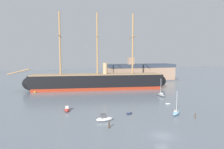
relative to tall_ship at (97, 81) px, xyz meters
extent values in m
plane|color=slate|center=(-0.51, -57.21, -3.81)|extent=(400.00, 400.00, 0.00)
cube|color=maroon|center=(0.00, 0.00, -3.05)|extent=(58.68, 17.80, 1.51)
cube|color=black|center=(0.00, 0.00, 0.40)|extent=(61.12, 18.54, 5.40)
ellipsoid|color=black|center=(-27.45, 4.41, -0.36)|extent=(12.04, 9.78, 6.91)
ellipsoid|color=black|center=(27.46, -4.41, -0.36)|extent=(12.04, 9.78, 6.91)
cube|color=#9E7F5B|center=(0.00, 0.00, 3.26)|extent=(59.81, 17.64, 0.32)
cylinder|color=#A37A4C|center=(-16.41, 2.64, 17.13)|extent=(0.76, 0.76, 28.07)
cylinder|color=#A37A4C|center=(-16.41, 2.64, 20.50)|extent=(2.60, 14.37, 0.30)
cylinder|color=#A37A4C|center=(0.00, 0.00, 17.13)|extent=(0.76, 0.76, 28.07)
cylinder|color=#A37A4C|center=(0.00, 0.00, 20.50)|extent=(2.60, 14.37, 0.30)
cylinder|color=#A37A4C|center=(16.41, -2.64, 17.13)|extent=(0.76, 0.76, 28.07)
cylinder|color=#A37A4C|center=(16.41, -2.64, 20.50)|extent=(2.60, 14.37, 0.30)
cylinder|color=#A37A4C|center=(-34.16, 5.49, 4.85)|extent=(9.52, 2.05, 2.87)
cylinder|color=tan|center=(3.58, -0.58, 5.80)|extent=(2.16, 2.16, 5.40)
ellipsoid|color=silver|center=(-9.05, -44.89, -3.32)|extent=(4.36, 2.11, 0.99)
cube|color=#4C4C51|center=(-9.35, -44.92, -2.53)|extent=(1.38, 1.25, 0.99)
ellipsoid|color=#7FB2D6|center=(10.85, -45.45, -3.35)|extent=(4.66, 4.29, 0.93)
cube|color=#B2ADA3|center=(10.66, -45.61, -2.82)|extent=(1.45, 1.41, 0.49)
cylinder|color=silver|center=(11.03, -45.29, -0.26)|extent=(0.12, 0.12, 5.62)
ellipsoid|color=#1E284C|center=(-1.13, -41.39, -3.58)|extent=(2.11, 1.27, 0.47)
cube|color=beige|center=(-1.13, -41.39, -3.40)|extent=(0.34, 0.75, 0.07)
ellipsoid|color=#B22D28|center=(-16.96, -33.22, -3.41)|extent=(1.66, 3.48, 0.79)
cube|color=beige|center=(-16.95, -32.98, -2.78)|extent=(0.99, 1.10, 0.79)
ellipsoid|color=silver|center=(14.95, -35.17, -3.60)|extent=(1.92, 1.24, 0.42)
cube|color=beige|center=(14.95, -35.17, -3.44)|extent=(0.34, 0.68, 0.06)
ellipsoid|color=gray|center=(19.94, -22.63, -3.31)|extent=(1.96, 5.39, 1.01)
cube|color=beige|center=(19.92, -22.90, -2.74)|extent=(0.97, 1.38, 0.53)
cylinder|color=silver|center=(19.95, -22.37, 0.04)|extent=(0.13, 0.13, 6.09)
ellipsoid|color=gold|center=(-27.45, 0.06, -3.55)|extent=(1.60, 2.40, 0.52)
cube|color=beige|center=(-27.45, 0.06, -3.35)|extent=(0.84, 0.44, 0.08)
ellipsoid|color=#7FB2D6|center=(27.24, -5.26, -3.48)|extent=(3.56, 1.53, 0.66)
cube|color=#4C4C51|center=(27.41, -5.23, -3.11)|extent=(0.94, 0.69, 0.34)
cylinder|color=silver|center=(27.07, -5.28, -1.30)|extent=(0.09, 0.09, 3.97)
ellipsoid|color=gray|center=(0.04, 8.13, -3.46)|extent=(1.90, 3.15, 0.70)
cube|color=#B2ADA3|center=(0.04, 8.13, -3.20)|extent=(1.12, 0.50, 0.11)
cylinder|color=#4C3D2D|center=(13.23, -50.06, -3.12)|extent=(0.27, 0.27, 1.38)
cylinder|color=#423323|center=(-9.40, -49.89, -3.10)|extent=(0.34, 0.34, 1.42)
cube|color=#565659|center=(33.21, 22.42, -3.41)|extent=(43.84, 15.69, 0.80)
cube|color=tan|center=(33.21, 22.42, 0.80)|extent=(39.86, 13.07, 7.62)
cube|color=#333D4C|center=(33.21, 22.42, 5.57)|extent=(40.65, 13.34, 1.93)
cube|color=tan|center=(26.21, 22.42, 8.61)|extent=(3.20, 3.20, 4.15)
ellipsoid|color=silver|center=(-8.53, -21.75, 14.97)|extent=(0.34, 0.24, 0.11)
sphere|color=silver|center=(-8.71, -21.84, 14.98)|extent=(0.09, 0.09, 0.09)
cube|color=#ADA89E|center=(-8.38, -22.04, 14.99)|extent=(0.34, 0.54, 0.12)
cube|color=#ADA89E|center=(-8.67, -21.46, 14.99)|extent=(0.34, 0.54, 0.12)
camera|label=1|loc=(-21.81, -91.20, 12.17)|focal=32.58mm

